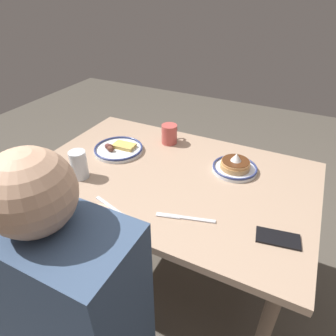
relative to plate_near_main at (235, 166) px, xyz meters
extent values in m
plane|color=#4E473E|center=(0.25, 0.16, -0.76)|extent=(6.00, 6.00, 0.00)
cube|color=tan|center=(0.25, 0.16, -0.04)|extent=(1.24, 0.81, 0.03)
cylinder|color=gray|center=(-0.28, -0.16, -0.41)|extent=(0.05, 0.05, 0.71)
cylinder|color=gray|center=(0.78, -0.16, -0.41)|extent=(0.05, 0.05, 0.71)
cylinder|color=gray|center=(0.78, 0.48, -0.41)|extent=(0.05, 0.05, 0.71)
cylinder|color=white|center=(0.00, 0.00, -0.02)|extent=(0.20, 0.20, 0.01)
torus|color=navy|center=(0.00, 0.00, 0.00)|extent=(0.20, 0.20, 0.01)
cylinder|color=tan|center=(0.00, 0.00, 0.00)|extent=(0.13, 0.13, 0.01)
cylinder|color=tan|center=(0.00, 0.00, 0.01)|extent=(0.13, 0.13, 0.01)
cylinder|color=tan|center=(0.00, 0.00, 0.02)|extent=(0.13, 0.13, 0.01)
cylinder|color=#4C2814|center=(0.00, 0.00, 0.03)|extent=(0.12, 0.12, 0.00)
cone|color=white|center=(0.00, 0.00, 0.05)|extent=(0.05, 0.05, 0.04)
cylinder|color=white|center=(0.57, 0.09, -0.02)|extent=(0.25, 0.25, 0.01)
torus|color=navy|center=(0.57, 0.09, 0.00)|extent=(0.24, 0.24, 0.01)
cube|color=tan|center=(0.55, 0.06, 0.00)|extent=(0.11, 0.07, 0.02)
ellipsoid|color=brown|center=(0.61, 0.11, 0.00)|extent=(0.03, 0.03, 0.03)
ellipsoid|color=brown|center=(0.59, 0.13, 0.01)|extent=(0.04, 0.03, 0.03)
ellipsoid|color=brown|center=(0.62, 0.11, 0.01)|extent=(0.04, 0.03, 0.03)
cylinder|color=#BF4C47|center=(0.38, -0.11, 0.03)|extent=(0.08, 0.08, 0.10)
torus|color=#BF4C47|center=(0.38, -0.15, 0.03)|extent=(0.02, 0.07, 0.07)
cylinder|color=brown|center=(0.38, -0.11, 0.06)|extent=(0.07, 0.07, 0.01)
cylinder|color=silver|center=(0.59, 0.35, 0.04)|extent=(0.07, 0.07, 0.13)
cylinder|color=black|center=(0.59, 0.35, 0.02)|extent=(0.06, 0.06, 0.09)
cube|color=black|center=(-0.25, 0.34, -0.02)|extent=(0.15, 0.10, 0.01)
cube|color=silver|center=(0.35, 0.46, -0.02)|extent=(0.17, 0.06, 0.01)
cube|color=silver|center=(0.28, 0.49, -0.02)|extent=(0.03, 0.01, 0.00)
cube|color=silver|center=(0.28, 0.49, -0.02)|extent=(0.03, 0.01, 0.00)
cube|color=silver|center=(0.28, 0.48, -0.02)|extent=(0.03, 0.01, 0.00)
cube|color=silver|center=(0.28, 0.48, -0.02)|extent=(0.03, 0.01, 0.00)
cube|color=silver|center=(0.79, 0.43, -0.02)|extent=(0.17, 0.08, 0.01)
cube|color=silver|center=(0.72, 0.46, -0.02)|extent=(0.03, 0.01, 0.00)
cube|color=silver|center=(0.72, 0.46, -0.02)|extent=(0.03, 0.01, 0.00)
cube|color=silver|center=(0.71, 0.45, -0.02)|extent=(0.03, 0.01, 0.00)
cube|color=silver|center=(0.71, 0.45, -0.02)|extent=(0.03, 0.01, 0.00)
cube|color=silver|center=(0.06, 0.38, -0.02)|extent=(0.18, 0.06, 0.01)
cube|color=silver|center=(0.14, 0.41, -0.02)|extent=(0.09, 0.04, 0.00)
cube|color=#384C6B|center=(0.25, 0.83, -0.02)|extent=(0.44, 0.22, 0.55)
sphere|color=tan|center=(0.25, 0.83, 0.34)|extent=(0.20, 0.20, 0.20)
cylinder|color=#E2AB8E|center=(0.25, 0.65, 0.02)|extent=(0.08, 0.08, 0.26)
camera|label=1|loc=(-0.22, 1.13, 0.72)|focal=31.33mm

